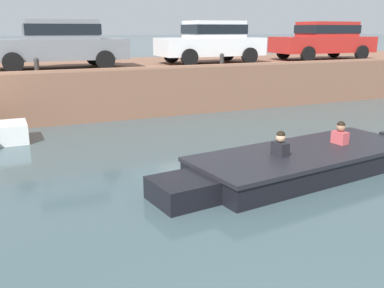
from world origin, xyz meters
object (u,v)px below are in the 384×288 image
Objects in this scene: motorboat_passing at (298,163)px; mooring_bollard_mid at (37,65)px; car_left_inner_grey at (58,42)px; mooring_bollard_east at (222,59)px; car_right_inner_red at (324,39)px; car_centre_white at (211,40)px.

motorboat_passing is 13.51× the size of mooring_bollard_mid.
car_left_inner_grey reaches higher than motorboat_passing.
motorboat_passing is 9.01m from car_left_inner_grey.
car_left_inner_grey reaches higher than mooring_bollard_east.
car_right_inner_red is (7.24, 8.01, 2.18)m from motorboat_passing.
car_left_inner_grey is 10.73m from car_right_inner_red.
car_centre_white is 5.26m from car_right_inner_red.
car_left_inner_grey is at bearing 166.93° from mooring_bollard_east.
mooring_bollard_mid is 1.00× the size of mooring_bollard_east.
motorboat_passing is 8.19m from mooring_bollard_mid.
motorboat_passing is 11.02m from car_right_inner_red.
car_centre_white reaches higher than mooring_bollard_east.
mooring_bollard_mid is at bearing -173.95° from car_right_inner_red.
car_right_inner_red is at bearing -0.02° from car_centre_white.
car_centre_white reaches higher than mooring_bollard_mid.
mooring_bollard_east is (6.09, 0.00, 0.00)m from mooring_bollard_mid.
car_centre_white is 8.68× the size of mooring_bollard_mid.
mooring_bollard_mid is (-6.27, -1.23, -0.61)m from car_centre_white.
mooring_bollard_east is (-0.18, -1.23, -0.61)m from car_centre_white.
mooring_bollard_east is at bearing 0.00° from mooring_bollard_mid.
car_centre_white is 6.42m from mooring_bollard_mid.
car_left_inner_grey is 9.87× the size of mooring_bollard_mid.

